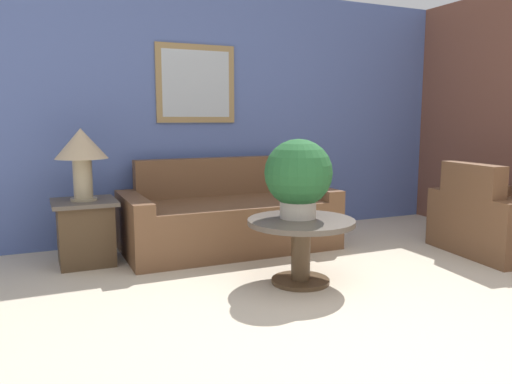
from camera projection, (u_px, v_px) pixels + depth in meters
The scene contains 8 objects.
ground_plane at pixel (430, 349), 2.74m from camera, with size 20.00×20.00×0.00m, color beige.
wall_back at pixel (226, 114), 5.35m from camera, with size 7.34×0.09×2.60m.
couch_main at pixel (228, 219), 4.87m from camera, with size 2.00×0.99×0.85m.
armchair at pixel (500, 223), 4.67m from camera, with size 1.03×1.12×0.85m.
coffee_table at pixel (301, 237), 3.80m from camera, with size 0.82×0.82×0.50m.
side_table at pixel (85, 231), 4.32m from camera, with size 0.53×0.53×0.56m.
table_lamp at pixel (81, 149), 4.21m from camera, with size 0.44×0.44×0.61m.
potted_plant_on_table at pixel (298, 176), 3.78m from camera, with size 0.52×0.52×0.61m.
Camera 1 is at (-1.93, -1.96, 1.25)m, focal length 35.00 mm.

